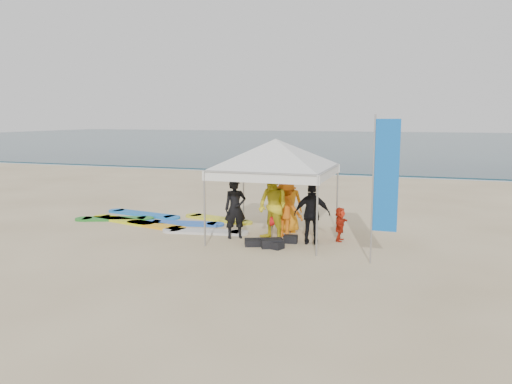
{
  "coord_description": "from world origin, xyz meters",
  "views": [
    {
      "loc": [
        4.04,
        -10.69,
        3.32
      ],
      "look_at": [
        -0.41,
        2.6,
        1.2
      ],
      "focal_mm": 35.0,
      "sensor_mm": 36.0,
      "label": 1
    }
  ],
  "objects_px": {
    "person_seated": "(340,224)",
    "person_orange_b": "(288,203)",
    "surfboard_spread": "(162,221)",
    "person_black_b": "(312,214)",
    "marker_pennant": "(276,222)",
    "person_orange_a": "(286,209)",
    "person_black_a": "(235,209)",
    "person_yellow": "(273,206)",
    "feather_flag": "(385,178)",
    "canopy_tent": "(276,139)"
  },
  "relations": [
    {
      "from": "surfboard_spread",
      "to": "person_seated",
      "type": "bearing_deg",
      "value": -5.95
    },
    {
      "from": "person_black_b",
      "to": "marker_pennant",
      "type": "height_order",
      "value": "person_black_b"
    },
    {
      "from": "person_yellow",
      "to": "marker_pennant",
      "type": "bearing_deg",
      "value": 93.89
    },
    {
      "from": "feather_flag",
      "to": "surfboard_spread",
      "type": "height_order",
      "value": "feather_flag"
    },
    {
      "from": "canopy_tent",
      "to": "marker_pennant",
      "type": "relative_size",
      "value": 6.49
    },
    {
      "from": "marker_pennant",
      "to": "person_seated",
      "type": "bearing_deg",
      "value": 13.33
    },
    {
      "from": "canopy_tent",
      "to": "surfboard_spread",
      "type": "bearing_deg",
      "value": 168.87
    },
    {
      "from": "person_black_a",
      "to": "person_black_b",
      "type": "bearing_deg",
      "value": -31.47
    },
    {
      "from": "person_yellow",
      "to": "person_black_b",
      "type": "relative_size",
      "value": 1.16
    },
    {
      "from": "person_orange_a",
      "to": "person_yellow",
      "type": "bearing_deg",
      "value": 80.34
    },
    {
      "from": "person_seated",
      "to": "surfboard_spread",
      "type": "height_order",
      "value": "person_seated"
    },
    {
      "from": "surfboard_spread",
      "to": "person_orange_b",
      "type": "bearing_deg",
      "value": -0.78
    },
    {
      "from": "person_black_a",
      "to": "feather_flag",
      "type": "bearing_deg",
      "value": -49.58
    },
    {
      "from": "person_orange_b",
      "to": "canopy_tent",
      "type": "relative_size",
      "value": 0.42
    },
    {
      "from": "person_orange_a",
      "to": "marker_pennant",
      "type": "relative_size",
      "value": 2.48
    },
    {
      "from": "person_orange_a",
      "to": "person_orange_b",
      "type": "bearing_deg",
      "value": -65.66
    },
    {
      "from": "person_black_a",
      "to": "person_black_b",
      "type": "distance_m",
      "value": 2.14
    },
    {
      "from": "person_black_a",
      "to": "person_orange_a",
      "type": "bearing_deg",
      "value": -8.31
    },
    {
      "from": "marker_pennant",
      "to": "person_black_b",
      "type": "bearing_deg",
      "value": -9.07
    },
    {
      "from": "person_seated",
      "to": "person_orange_b",
      "type": "bearing_deg",
      "value": 72.43
    },
    {
      "from": "person_seated",
      "to": "person_black_a",
      "type": "bearing_deg",
      "value": 103.1
    },
    {
      "from": "feather_flag",
      "to": "person_yellow",
      "type": "bearing_deg",
      "value": 155.86
    },
    {
      "from": "person_orange_a",
      "to": "feather_flag",
      "type": "height_order",
      "value": "feather_flag"
    },
    {
      "from": "person_orange_b",
      "to": "canopy_tent",
      "type": "xyz_separation_m",
      "value": [
        -0.17,
        -0.72,
        1.86
      ]
    },
    {
      "from": "person_black_b",
      "to": "person_yellow",
      "type": "bearing_deg",
      "value": -11.84
    },
    {
      "from": "marker_pennant",
      "to": "surfboard_spread",
      "type": "bearing_deg",
      "value": 166.19
    },
    {
      "from": "person_black_b",
      "to": "marker_pennant",
      "type": "relative_size",
      "value": 2.52
    },
    {
      "from": "person_black_a",
      "to": "person_orange_a",
      "type": "distance_m",
      "value": 1.4
    },
    {
      "from": "person_seated",
      "to": "feather_flag",
      "type": "relative_size",
      "value": 0.27
    },
    {
      "from": "person_black_b",
      "to": "marker_pennant",
      "type": "distance_m",
      "value": 1.09
    },
    {
      "from": "canopy_tent",
      "to": "person_seated",
      "type": "bearing_deg",
      "value": 5.94
    },
    {
      "from": "person_yellow",
      "to": "feather_flag",
      "type": "bearing_deg",
      "value": 5.94
    },
    {
      "from": "person_orange_b",
      "to": "feather_flag",
      "type": "distance_m",
      "value": 3.89
    },
    {
      "from": "person_black_a",
      "to": "person_yellow",
      "type": "distance_m",
      "value": 1.06
    },
    {
      "from": "person_orange_b",
      "to": "person_black_b",
      "type": "bearing_deg",
      "value": 111.7
    },
    {
      "from": "person_yellow",
      "to": "feather_flag",
      "type": "height_order",
      "value": "feather_flag"
    },
    {
      "from": "person_orange_b",
      "to": "surfboard_spread",
      "type": "xyz_separation_m",
      "value": [
        -4.13,
        0.06,
        -0.82
      ]
    },
    {
      "from": "person_black_b",
      "to": "person_orange_b",
      "type": "xyz_separation_m",
      "value": [
        -0.95,
        1.1,
        0.06
      ]
    },
    {
      "from": "person_black_a",
      "to": "person_yellow",
      "type": "xyz_separation_m",
      "value": [
        1.05,
        0.07,
        0.11
      ]
    },
    {
      "from": "person_yellow",
      "to": "person_orange_b",
      "type": "relative_size",
      "value": 1.08
    },
    {
      "from": "person_yellow",
      "to": "marker_pennant",
      "type": "height_order",
      "value": "person_yellow"
    },
    {
      "from": "person_orange_a",
      "to": "canopy_tent",
      "type": "bearing_deg",
      "value": 47.63
    },
    {
      "from": "person_seated",
      "to": "surfboard_spread",
      "type": "distance_m",
      "value": 5.78
    },
    {
      "from": "person_black_a",
      "to": "person_orange_b",
      "type": "bearing_deg",
      "value": 11.26
    },
    {
      "from": "person_black_b",
      "to": "canopy_tent",
      "type": "xyz_separation_m",
      "value": [
        -1.12,
        0.38,
        1.92
      ]
    },
    {
      "from": "person_black_b",
      "to": "feather_flag",
      "type": "height_order",
      "value": "feather_flag"
    },
    {
      "from": "person_yellow",
      "to": "surfboard_spread",
      "type": "height_order",
      "value": "person_yellow"
    },
    {
      "from": "person_orange_a",
      "to": "person_seated",
      "type": "height_order",
      "value": "person_orange_a"
    },
    {
      "from": "canopy_tent",
      "to": "person_black_b",
      "type": "bearing_deg",
      "value": -18.8
    },
    {
      "from": "surfboard_spread",
      "to": "feather_flag",
      "type": "bearing_deg",
      "value": -19.36
    }
  ]
}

